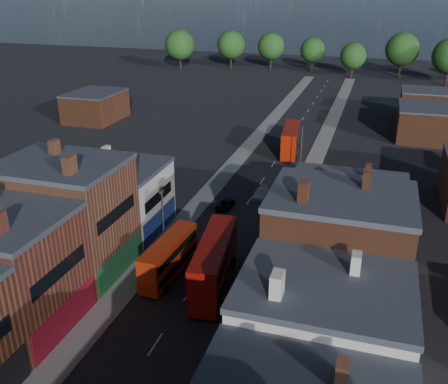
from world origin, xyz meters
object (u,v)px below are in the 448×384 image
Objects in this scene: bus_2 at (291,140)px; ped_3 at (228,329)px; bus_1 at (214,262)px; car_2 at (225,205)px; car_3 at (261,193)px; bus_0 at (169,256)px.

bus_2 reaches higher than ped_3.
bus_1 reaches higher than car_2.
ped_3 is at bearing -70.59° from bus_1.
car_3 is at bearing -97.29° from bus_2.
bus_0 is 18.03m from car_2.
bus_1 is at bearing -86.43° from car_3.
bus_1 reaches higher than bus_0.
bus_2 is (-0.40, 44.63, -0.20)m from bus_1.
bus_0 is 23.66m from car_3.
bus_2 is 52.14m from ped_3.
bus_0 is 2.30× the size of car_3.
bus_1 is at bearing -95.48° from bus_2.
ped_3 reaches higher than car_3.
bus_0 reaches higher than car_2.
car_3 reaches higher than car_2.
bus_1 is 3.16× the size of car_2.
bus_1 is at bearing -2.91° from bus_0.
bus_2 is 20.96m from car_3.
bus_1 is 7.73× the size of ped_3.
bus_2 reaches higher than car_3.
bus_0 is 0.85× the size of bus_2.
car_2 is at bearing 91.61° from bus_0.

